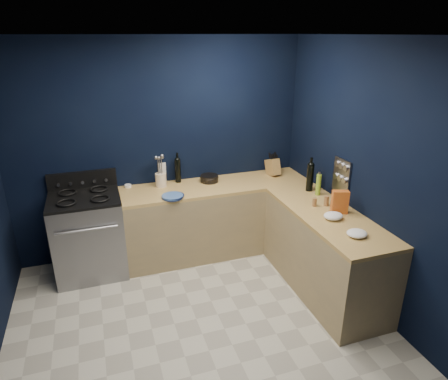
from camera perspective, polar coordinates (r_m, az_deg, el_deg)
name	(u,v)px	position (r m, az deg, el deg)	size (l,w,h in m)	color
floor	(202,335)	(3.92, -3.16, -20.25)	(3.50, 3.50, 0.02)	#B8B4A0
ceiling	(194,33)	(2.91, -4.31, 21.72)	(3.50, 3.50, 0.02)	silver
wall_back	(161,150)	(4.81, -9.17, 5.74)	(3.50, 0.02, 2.60)	black
wall_right	(379,183)	(3.98, 21.60, 0.99)	(0.02, 3.50, 2.60)	black
wall_front	(310,373)	(1.84, 12.37, -24.50)	(3.50, 0.02, 2.60)	black
cab_back	(217,219)	(4.96, -1.06, -4.27)	(2.30, 0.63, 0.86)	#9A8355
top_back	(217,186)	(4.78, -1.09, 0.58)	(2.30, 0.63, 0.04)	olive
cab_right	(324,253)	(4.37, 14.32, -8.91)	(0.63, 1.67, 0.86)	#9A8355
top_right	(328,215)	(4.16, 14.89, -3.57)	(0.63, 1.67, 0.04)	olive
gas_range	(89,236)	(4.75, -18.98, -6.38)	(0.76, 0.66, 0.92)	gray
oven_door	(90,251)	(4.48, -18.90, -8.33)	(0.59, 0.02, 0.42)	black
cooktop	(84,198)	(4.56, -19.71, -1.10)	(0.76, 0.66, 0.03)	black
backguard	(82,180)	(4.80, -19.87, 1.38)	(0.76, 0.06, 0.20)	black
spice_panel	(342,176)	(4.41, 16.70, 1.93)	(0.02, 0.28, 0.38)	gray
wall_outlet	(162,168)	(4.86, -8.97, 3.18)	(0.09, 0.02, 0.13)	white
plate_stack	(173,196)	(4.42, -7.49, -0.94)	(0.24, 0.24, 0.03)	#3C6192
ramekin	(128,186)	(4.82, -13.77, 0.59)	(0.08, 0.08, 0.03)	white
utensil_crock	(161,180)	(4.75, -9.15, 1.47)	(0.13, 0.13, 0.16)	beige
wine_bottle_back	(178,171)	(4.84, -6.72, 2.81)	(0.07, 0.07, 0.29)	black
lemon_basket	(209,179)	(4.85, -2.14, 1.68)	(0.22, 0.22, 0.08)	black
knife_block	(273,167)	(5.11, 7.09, 3.32)	(0.11, 0.19, 0.21)	olive
wine_bottle_right	(310,178)	(4.64, 12.38, 1.78)	(0.08, 0.08, 0.32)	black
oil_bottle	(318,185)	(4.55, 13.54, 0.76)	(0.06, 0.06, 0.24)	#81A927
spice_jar_near	(326,201)	(4.31, 14.65, -1.53)	(0.05, 0.05, 0.11)	olive
spice_jar_far	(314,202)	(4.27, 12.99, -1.73)	(0.05, 0.05, 0.09)	olive
crouton_bag	(340,202)	(4.15, 16.46, -1.68)	(0.16, 0.08, 0.24)	red
towel_front	(333,216)	(4.03, 15.58, -3.64)	(0.20, 0.17, 0.07)	white
towel_end	(357,233)	(3.77, 18.75, -5.99)	(0.19, 0.17, 0.06)	white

